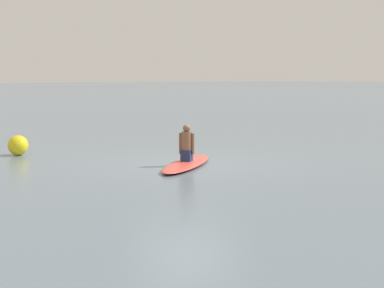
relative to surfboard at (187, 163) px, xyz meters
name	(u,v)px	position (x,y,z in m)	size (l,w,h in m)	color
ground_plane	(187,164)	(0.20, -0.15, -0.06)	(400.00, 400.00, 0.00)	slate
surfboard	(187,163)	(0.00, 0.00, 0.00)	(3.19, 0.76, 0.12)	#D84C3F
person_paddler	(187,144)	(0.00, 0.00, 0.47)	(0.37, 0.38, 0.89)	navy
buoy_marker	(18,145)	(4.35, 2.58, 0.22)	(0.56, 0.56, 0.56)	yellow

